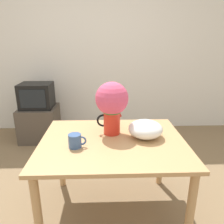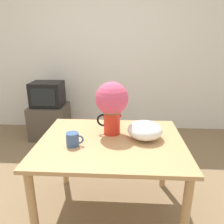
% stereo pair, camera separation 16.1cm
% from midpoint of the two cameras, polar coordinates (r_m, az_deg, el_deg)
% --- Properties ---
extents(ground_plane, '(12.00, 12.00, 0.00)m').
position_cam_midpoint_polar(ground_plane, '(2.24, -7.82, -24.01)').
color(ground_plane, '#7F6647').
extents(wall_back, '(8.00, 0.05, 2.60)m').
position_cam_midpoint_polar(wall_back, '(3.69, -5.64, 15.20)').
color(wall_back, silver).
rests_on(wall_back, ground_plane).
extents(table, '(1.17, 0.94, 0.72)m').
position_cam_midpoint_polar(table, '(1.84, -2.35, -10.20)').
color(table, tan).
rests_on(table, ground_plane).
extents(flower_vase, '(0.28, 0.28, 0.45)m').
position_cam_midpoint_polar(flower_vase, '(1.82, -2.57, 2.32)').
color(flower_vase, red).
rests_on(flower_vase, table).
extents(coffee_mug, '(0.14, 0.10, 0.10)m').
position_cam_midpoint_polar(coffee_mug, '(1.70, -12.28, -7.41)').
color(coffee_mug, '#385689').
rests_on(coffee_mug, table).
extents(white_bowl, '(0.29, 0.29, 0.14)m').
position_cam_midpoint_polar(white_bowl, '(1.83, 6.25, -4.48)').
color(white_bowl, white).
rests_on(white_bowl, table).
extents(tv_stand, '(0.55, 0.52, 0.52)m').
position_cam_midpoint_polar(tv_stand, '(3.62, -19.58, -2.80)').
color(tv_stand, '#4C4238').
rests_on(tv_stand, ground_plane).
extents(tv_set, '(0.46, 0.39, 0.37)m').
position_cam_midpoint_polar(tv_set, '(3.49, -20.37, 4.03)').
color(tv_set, black).
rests_on(tv_set, tv_stand).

